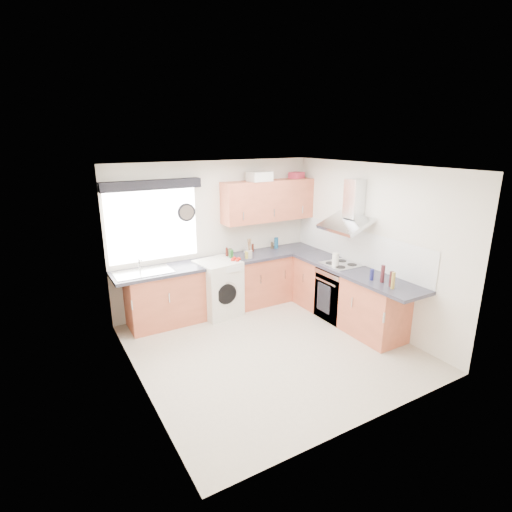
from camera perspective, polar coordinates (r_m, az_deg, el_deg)
ground_plane at (r=5.79m, az=2.14°, el=-12.97°), size 3.60×3.60×0.00m
ceiling at (r=5.05m, az=2.45°, el=12.52°), size 3.60×3.60×0.02m
wall_back at (r=6.82m, az=-5.84°, el=2.88°), size 3.60×0.02×2.50m
wall_front at (r=3.99m, az=16.38°, el=-7.90°), size 3.60×0.02×2.50m
wall_left at (r=4.63m, az=-16.95°, el=-4.48°), size 0.02×3.60×2.50m
wall_right at (r=6.40m, az=16.04°, el=1.40°), size 0.02×3.60×2.50m
window at (r=6.40m, az=-14.49°, el=4.28°), size 1.40×0.02×1.10m
window_blind at (r=6.21m, az=-14.68°, el=9.81°), size 1.50×0.18×0.14m
splashback at (r=6.61m, az=14.08°, el=1.40°), size 0.01×3.00×0.54m
base_cab_back at (r=6.77m, az=-5.39°, el=-4.48°), size 3.00×0.58×0.86m
base_cab_corner at (r=7.53m, az=5.76°, el=-2.29°), size 0.60×0.60×0.86m
base_cab_right at (r=6.56m, az=12.75°, el=-5.55°), size 0.58×2.10×0.86m
worktop_back at (r=6.65m, az=-4.68°, el=-0.70°), size 3.60×0.62×0.05m
worktop_right at (r=6.30m, az=13.87°, el=-2.16°), size 0.62×2.42×0.05m
sink at (r=6.21m, az=-15.83°, el=-1.94°), size 0.84×0.46×0.10m
oven at (r=6.66m, az=11.81°, el=-5.20°), size 0.56×0.58×0.85m
hob_plate at (r=6.49m, az=12.07°, el=-1.16°), size 0.52×0.52×0.01m
extractor_hood at (r=6.36m, az=13.21°, el=6.32°), size 0.52×0.78×0.66m
upper_cabinets at (r=7.00m, az=1.79°, el=7.91°), size 1.70×0.35×0.70m
washing_machine at (r=6.65m, az=-5.42°, el=-4.56°), size 0.71×0.69×0.93m
wall_clock at (r=6.50m, az=-9.84°, el=6.14°), size 0.29×0.04×0.29m
casserole at (r=6.79m, az=0.51°, el=11.29°), size 0.39×0.30×0.16m
storage_box at (r=7.32m, az=5.81°, el=11.41°), size 0.29×0.26×0.11m
utensil_pot at (r=6.68m, az=-0.96°, el=0.26°), size 0.10×0.10×0.14m
kitchen_roll at (r=6.35m, az=11.28°, el=-0.55°), size 0.13×0.13×0.22m
tomato_cluster at (r=6.52m, az=-2.90°, el=-0.49°), size 0.17×0.17×0.07m
jar_0 at (r=7.28m, az=2.90°, el=1.90°), size 0.07×0.07×0.20m
jar_1 at (r=7.06m, az=-0.48°, el=1.19°), size 0.04×0.04×0.14m
jar_2 at (r=6.75m, az=-3.75°, el=0.45°), size 0.07×0.07×0.15m
jar_3 at (r=6.66m, az=-1.33°, el=0.15°), size 0.06×0.06×0.12m
jar_4 at (r=7.02m, az=-1.54°, el=0.89°), size 0.06×0.06×0.09m
jar_5 at (r=6.75m, az=-4.21°, el=0.52°), size 0.04×0.04×0.16m
jar_6 at (r=7.28m, az=2.32°, el=1.52°), size 0.05×0.05×0.11m
jar_7 at (r=6.65m, az=-3.55°, el=0.23°), size 0.07×0.07×0.15m
bottle_0 at (r=5.71m, az=18.80°, el=-3.13°), size 0.06×0.06×0.21m
bottle_1 at (r=5.63m, az=19.01°, el=-3.33°), size 0.05×0.05×0.23m
bottle_2 at (r=5.83m, az=17.64°, el=-2.44°), size 0.06×0.06×0.25m
bottle_3 at (r=5.89m, az=16.23°, el=-2.56°), size 0.06×0.06×0.16m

